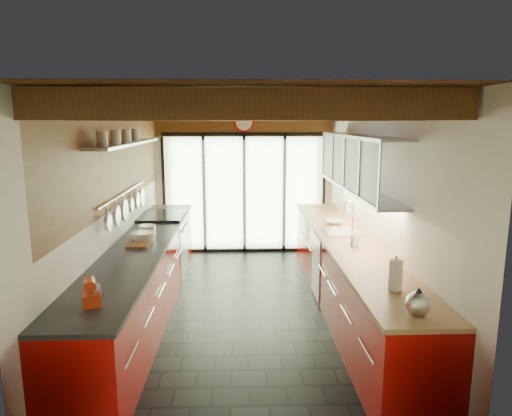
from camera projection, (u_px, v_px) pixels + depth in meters
name	position (u px, v px, depth m)	size (l,w,h in m)	color
ground	(247.00, 310.00, 5.80)	(5.50, 5.50, 0.00)	black
room_shell	(246.00, 181.00, 5.49)	(5.50, 5.50, 5.50)	silver
ceiling_beams	(245.00, 114.00, 5.71)	(3.14, 5.06, 4.90)	#593316
glass_door	(244.00, 162.00, 8.13)	(2.95, 0.10, 2.90)	#C6EAAD
left_counter	(144.00, 277.00, 5.67)	(0.68, 5.00, 0.92)	#9F0B08
range_stove	(163.00, 245.00, 7.09)	(0.66, 0.90, 0.97)	silver
right_counter	(347.00, 275.00, 5.76)	(0.68, 5.00, 0.92)	#9F0B08
sink_assembly	(343.00, 229.00, 6.06)	(0.45, 0.52, 0.43)	silver
upper_cabinets_right	(358.00, 163.00, 5.80)	(0.34, 3.00, 3.00)	silver
left_wall_fixtures	(128.00, 167.00, 5.66)	(0.28, 2.60, 0.96)	silver
stand_mixer	(92.00, 293.00, 3.66)	(0.21, 0.27, 0.22)	red
pot_large	(147.00, 230.00, 5.86)	(0.21, 0.21, 0.13)	silver
pot_small	(143.00, 237.00, 5.58)	(0.29, 0.29, 0.11)	silver
cutting_board	(139.00, 244.00, 5.39)	(0.26, 0.36, 0.03)	brown
kettle	(418.00, 302.00, 3.44)	(0.24, 0.26, 0.23)	silver
paper_towel	(396.00, 275.00, 3.94)	(0.15, 0.15, 0.32)	white
soap_bottle	(355.00, 239.00, 5.33)	(0.08, 0.08, 0.18)	silver
bowl	(334.00, 222.00, 6.51)	(0.23, 0.23, 0.06)	silver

